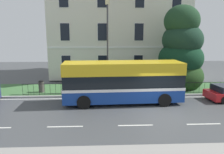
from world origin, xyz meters
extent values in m
cube|color=#424547|center=(0.00, 0.00, -0.03)|extent=(60.00, 56.00, 0.06)
cube|color=silver|center=(0.00, 3.65, 0.00)|extent=(54.00, 0.14, 0.01)
cube|color=silver|center=(-6.00, -1.80, 0.00)|extent=(2.00, 0.12, 0.01)
cube|color=silver|center=(-2.00, -1.80, 0.00)|extent=(2.00, 0.12, 0.01)
cube|color=silver|center=(2.00, -1.80, 0.00)|extent=(2.00, 0.12, 0.01)
cube|color=#9E9E99|center=(0.00, 4.12, 0.06)|extent=(57.00, 0.24, 0.12)
cube|color=#3D6A3A|center=(0.00, 6.45, 0.06)|extent=(57.00, 4.42, 0.12)
cube|color=silver|center=(-1.89, 14.76, 5.63)|extent=(15.76, 9.27, 11.03)
cube|color=white|center=(-1.89, 10.09, 3.76)|extent=(15.76, 0.06, 0.20)
cube|color=#2D333D|center=(-1.89, 10.08, 1.22)|extent=(1.10, 0.06, 2.20)
cube|color=white|center=(-7.80, 10.08, 1.99)|extent=(1.05, 0.04, 1.89)
cube|color=black|center=(-7.80, 10.06, 1.99)|extent=(0.95, 0.03, 1.79)
cube|color=white|center=(-3.86, 10.08, 1.99)|extent=(1.05, 0.04, 1.89)
cube|color=black|center=(-3.86, 10.06, 1.99)|extent=(0.95, 0.03, 1.79)
cube|color=white|center=(0.08, 10.08, 1.99)|extent=(1.05, 0.04, 1.89)
cube|color=black|center=(0.08, 10.06, 1.99)|extent=(0.95, 0.03, 1.79)
cube|color=white|center=(4.02, 10.08, 1.99)|extent=(1.05, 0.04, 1.89)
cube|color=black|center=(4.02, 10.06, 1.99)|extent=(0.95, 0.03, 1.79)
cube|color=white|center=(-7.80, 10.08, 5.38)|extent=(1.05, 0.04, 1.89)
cube|color=black|center=(-7.80, 10.06, 5.38)|extent=(0.95, 0.03, 1.79)
cube|color=white|center=(-3.86, 10.08, 5.38)|extent=(1.05, 0.04, 1.89)
cube|color=black|center=(-3.86, 10.06, 5.38)|extent=(0.95, 0.03, 1.79)
cube|color=white|center=(0.08, 10.08, 5.38)|extent=(1.05, 0.04, 1.89)
cube|color=black|center=(0.08, 10.06, 5.38)|extent=(0.95, 0.03, 1.79)
cube|color=white|center=(4.02, 10.08, 5.38)|extent=(1.05, 0.04, 1.89)
cube|color=black|center=(4.02, 10.06, 5.38)|extent=(0.95, 0.03, 1.79)
cube|color=black|center=(-1.89, 4.40, 1.07)|extent=(17.32, 0.04, 0.04)
cube|color=black|center=(-1.89, 4.40, 0.20)|extent=(17.32, 0.04, 0.04)
cylinder|color=black|center=(-10.55, 4.40, 0.59)|extent=(0.02, 0.02, 0.95)
cylinder|color=black|center=(-10.09, 4.40, 0.59)|extent=(0.02, 0.02, 0.95)
cylinder|color=black|center=(-9.64, 4.40, 0.59)|extent=(0.02, 0.02, 0.95)
cylinder|color=black|center=(-9.18, 4.40, 0.59)|extent=(0.02, 0.02, 0.95)
cylinder|color=black|center=(-8.73, 4.40, 0.59)|extent=(0.02, 0.02, 0.95)
cylinder|color=black|center=(-8.27, 4.40, 0.59)|extent=(0.02, 0.02, 0.95)
cylinder|color=black|center=(-7.81, 4.40, 0.59)|extent=(0.02, 0.02, 0.95)
cylinder|color=black|center=(-7.36, 4.40, 0.59)|extent=(0.02, 0.02, 0.95)
cylinder|color=black|center=(-6.90, 4.40, 0.59)|extent=(0.02, 0.02, 0.95)
cylinder|color=black|center=(-6.45, 4.40, 0.59)|extent=(0.02, 0.02, 0.95)
cylinder|color=black|center=(-5.99, 4.40, 0.59)|extent=(0.02, 0.02, 0.95)
cylinder|color=black|center=(-5.54, 4.40, 0.59)|extent=(0.02, 0.02, 0.95)
cylinder|color=black|center=(-5.08, 4.40, 0.59)|extent=(0.02, 0.02, 0.95)
cylinder|color=black|center=(-4.62, 4.40, 0.59)|extent=(0.02, 0.02, 0.95)
cylinder|color=black|center=(-4.17, 4.40, 0.59)|extent=(0.02, 0.02, 0.95)
cylinder|color=black|center=(-3.71, 4.40, 0.59)|extent=(0.02, 0.02, 0.95)
cylinder|color=black|center=(-3.26, 4.40, 0.59)|extent=(0.02, 0.02, 0.95)
cylinder|color=black|center=(-2.80, 4.40, 0.59)|extent=(0.02, 0.02, 0.95)
cylinder|color=black|center=(-2.34, 4.40, 0.59)|extent=(0.02, 0.02, 0.95)
cylinder|color=black|center=(-1.89, 4.40, 0.59)|extent=(0.02, 0.02, 0.95)
cylinder|color=black|center=(-1.43, 4.40, 0.59)|extent=(0.02, 0.02, 0.95)
cylinder|color=black|center=(-0.98, 4.40, 0.59)|extent=(0.02, 0.02, 0.95)
cylinder|color=black|center=(-0.52, 4.40, 0.59)|extent=(0.02, 0.02, 0.95)
cylinder|color=black|center=(-0.06, 4.40, 0.59)|extent=(0.02, 0.02, 0.95)
cylinder|color=black|center=(0.39, 4.40, 0.59)|extent=(0.02, 0.02, 0.95)
cylinder|color=black|center=(0.85, 4.40, 0.59)|extent=(0.02, 0.02, 0.95)
cylinder|color=black|center=(1.30, 4.40, 0.59)|extent=(0.02, 0.02, 0.95)
cylinder|color=black|center=(1.76, 4.40, 0.59)|extent=(0.02, 0.02, 0.95)
cylinder|color=black|center=(2.21, 4.40, 0.59)|extent=(0.02, 0.02, 0.95)
cylinder|color=black|center=(2.67, 4.40, 0.59)|extent=(0.02, 0.02, 0.95)
cylinder|color=black|center=(3.13, 4.40, 0.59)|extent=(0.02, 0.02, 0.95)
cylinder|color=black|center=(3.58, 4.40, 0.59)|extent=(0.02, 0.02, 0.95)
cylinder|color=black|center=(4.04, 4.40, 0.59)|extent=(0.02, 0.02, 0.95)
cylinder|color=black|center=(4.49, 4.40, 0.59)|extent=(0.02, 0.02, 0.95)
cylinder|color=black|center=(4.95, 4.40, 0.59)|extent=(0.02, 0.02, 0.95)
cylinder|color=black|center=(5.41, 4.40, 0.59)|extent=(0.02, 0.02, 0.95)
cylinder|color=black|center=(5.86, 4.40, 0.59)|extent=(0.02, 0.02, 0.95)
cylinder|color=black|center=(6.32, 4.40, 0.59)|extent=(0.02, 0.02, 0.95)
cylinder|color=#423328|center=(3.44, 6.76, 0.87)|extent=(0.54, 0.54, 1.50)
ellipsoid|color=#1E3818|center=(3.62, 6.90, 1.17)|extent=(4.45, 4.45, 3.24)
ellipsoid|color=#10321E|center=(3.60, 6.84, 2.90)|extent=(4.19, 4.19, 3.29)
ellipsoid|color=#173122|center=(3.63, 6.76, 4.62)|extent=(3.76, 3.76, 3.12)
ellipsoid|color=#1B3820|center=(3.46, 6.76, 6.34)|extent=(3.24, 3.24, 2.90)
cube|color=navy|center=(-2.35, 2.43, 0.78)|extent=(8.84, 2.74, 1.03)
cube|color=white|center=(-2.35, 2.43, 1.25)|extent=(8.87, 2.77, 0.20)
cube|color=black|center=(-2.35, 2.43, 1.78)|extent=(8.76, 2.70, 0.97)
cube|color=gold|center=(-2.35, 2.43, 2.69)|extent=(8.84, 2.74, 0.86)
cube|color=black|center=(2.05, 2.61, 1.73)|extent=(0.14, 2.01, 0.90)
cube|color=black|center=(2.05, 2.61, 2.65)|extent=(0.13, 1.72, 0.55)
cylinder|color=silver|center=(2.02, 3.37, 0.48)|extent=(0.05, 0.20, 0.20)
cylinder|color=silver|center=(2.08, 1.85, 0.48)|extent=(0.05, 0.20, 0.20)
cylinder|color=black|center=(0.49, 3.69, 0.48)|extent=(0.97, 0.34, 0.96)
cylinder|color=black|center=(0.59, 1.40, 0.48)|extent=(0.97, 0.34, 0.96)
cylinder|color=black|center=(-5.28, 3.46, 0.48)|extent=(0.97, 0.34, 0.96)
cylinder|color=black|center=(-5.19, 1.17, 0.48)|extent=(0.97, 0.34, 0.96)
cylinder|color=black|center=(5.04, 3.46, 0.30)|extent=(0.61, 0.24, 0.60)
cylinder|color=black|center=(5.21, 1.71, 0.30)|extent=(0.61, 0.24, 0.60)
cylinder|color=#333338|center=(-3.40, 5.28, 3.84)|extent=(0.14, 0.14, 7.44)
cube|color=beige|center=(-3.40, 5.28, 7.74)|extent=(0.36, 0.24, 0.36)
cylinder|color=#4C4742|center=(-9.25, 5.34, 0.58)|extent=(0.47, 0.47, 0.91)
ellipsoid|color=black|center=(-9.25, 5.34, 1.12)|extent=(0.48, 0.48, 0.17)
camera|label=1|loc=(-3.85, -13.24, 5.11)|focal=34.40mm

